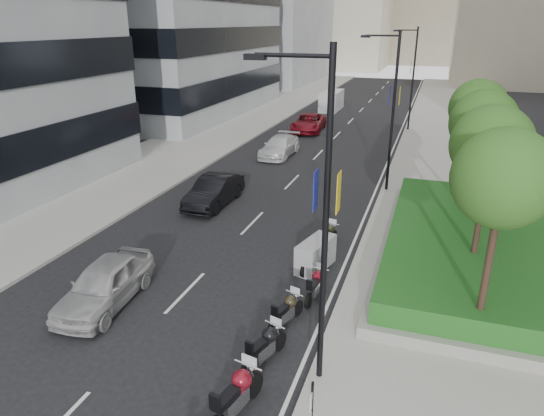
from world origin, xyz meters
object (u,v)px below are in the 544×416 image
at_px(lamp_post_0, 320,211).
at_px(motorcycle_3, 287,311).
at_px(motorcycle_6, 327,236).
at_px(motorcycle_4, 316,285).
at_px(motorcycle_1, 236,395).
at_px(lamp_post_1, 391,105).
at_px(delivery_van, 331,102).
at_px(motorcycle_5, 316,255).
at_px(lamp_post_2, 412,74).
at_px(car_d, 309,123).
at_px(car_c, 280,146).
at_px(car_a, 105,284).
at_px(car_b, 214,191).
at_px(motorcycle_2, 265,346).

relative_size(lamp_post_0, motorcycle_3, 4.65).
bearing_deg(motorcycle_6, motorcycle_4, -162.02).
bearing_deg(motorcycle_1, motorcycle_4, 7.32).
bearing_deg(motorcycle_3, lamp_post_1, 11.47).
relative_size(lamp_post_1, delivery_van, 1.80).
bearing_deg(motorcycle_5, lamp_post_2, 11.42).
bearing_deg(car_d, car_c, -92.98).
distance_m(lamp_post_2, delivery_van, 12.94).
distance_m(motorcycle_5, car_d, 26.48).
bearing_deg(motorcycle_6, lamp_post_2, 7.93).
height_order(motorcycle_4, car_c, car_c).
bearing_deg(car_c, motorcycle_1, -73.34).
height_order(car_a, car_b, car_a).
bearing_deg(motorcycle_1, car_b, 39.26).
relative_size(lamp_post_1, motorcycle_4, 4.57).
height_order(motorcycle_3, motorcycle_5, motorcycle_5).
bearing_deg(car_c, car_d, 92.32).
bearing_deg(motorcycle_6, motorcycle_1, -168.99).
bearing_deg(delivery_van, motorcycle_6, -78.20).
relative_size(motorcycle_4, motorcycle_5, 0.89).
bearing_deg(lamp_post_2, car_c, -124.11).
xyz_separation_m(lamp_post_1, motorcycle_5, (-1.52, -10.67, -4.44)).
relative_size(motorcycle_3, delivery_van, 0.39).
bearing_deg(lamp_post_0, motorcycle_6, 100.04).
relative_size(motorcycle_3, car_c, 0.39).
bearing_deg(car_a, delivery_van, 86.33).
relative_size(motorcycle_3, motorcycle_4, 0.98).
bearing_deg(lamp_post_2, car_d, -159.75).
relative_size(lamp_post_2, motorcycle_3, 4.65).
bearing_deg(motorcycle_6, car_b, 75.83).
bearing_deg(car_c, car_a, -87.69).
relative_size(lamp_post_2, motorcycle_4, 4.57).
bearing_deg(car_a, car_d, 86.04).
bearing_deg(lamp_post_2, motorcycle_2, -92.50).
distance_m(car_d, delivery_van, 11.61).
bearing_deg(lamp_post_2, motorcycle_5, -93.03).
xyz_separation_m(motorcycle_4, car_a, (-6.95, -2.75, 0.27)).
bearing_deg(car_a, car_b, 88.34).
xyz_separation_m(motorcycle_6, delivery_van, (-7.40, 35.04, 0.44)).
relative_size(motorcycle_2, motorcycle_3, 1.07).
bearing_deg(motorcycle_3, motorcycle_2, -163.76).
xyz_separation_m(car_a, delivery_van, (-0.96, 42.03, 0.19)).
height_order(car_b, car_c, car_b).
distance_m(car_c, car_d, 9.14).
xyz_separation_m(lamp_post_0, motorcycle_6, (-1.49, 8.43, -4.53)).
bearing_deg(lamp_post_1, motorcycle_2, -95.18).
xyz_separation_m(motorcycle_3, car_a, (-6.44, -0.79, 0.26)).
relative_size(motorcycle_6, car_b, 0.42).
bearing_deg(motorcycle_4, car_c, 27.41).
bearing_deg(lamp_post_0, lamp_post_2, 90.00).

